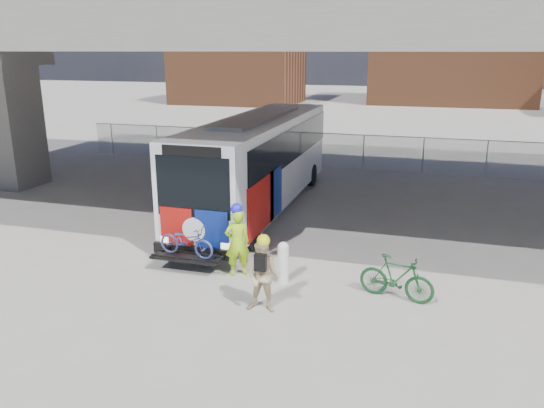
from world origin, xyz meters
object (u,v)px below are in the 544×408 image
at_px(bus, 259,156).
at_px(bike_parked, 397,278).
at_px(bollard, 283,261).
at_px(cyclist_hivis, 237,241).
at_px(cyclist_tan, 263,276).

xyz_separation_m(bus, bike_parked, (5.74, -6.61, -1.54)).
xyz_separation_m(bus, bollard, (2.76, -6.45, -1.49)).
relative_size(cyclist_hivis, cyclist_tan, 1.06).
xyz_separation_m(bus, cyclist_tan, (2.76, -8.19, -1.19)).
distance_m(bus, cyclist_hivis, 6.58).
bearing_deg(cyclist_tan, cyclist_hivis, 121.98).
bearing_deg(cyclist_hivis, bus, -109.12).
bearing_deg(cyclist_hivis, cyclist_tan, 94.15).
height_order(bollard, cyclist_hivis, cyclist_hivis).
distance_m(bollard, bike_parked, 2.99).
xyz_separation_m(cyclist_hivis, cyclist_tan, (1.35, -1.86, -0.08)).
xyz_separation_m(cyclist_tan, bike_parked, (2.98, 1.58, -0.35)).
height_order(bus, bollard, bus).
height_order(cyclist_tan, bike_parked, cyclist_tan).
bearing_deg(cyclist_tan, bike_parked, 24.03).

